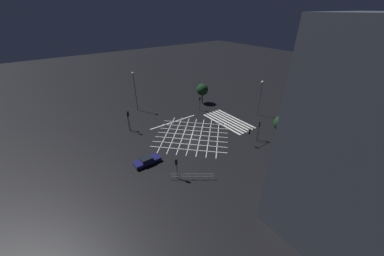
# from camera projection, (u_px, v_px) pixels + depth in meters

# --- Properties ---
(ground_plane) EXTENTS (200.00, 200.00, 0.00)m
(ground_plane) POSITION_uv_depth(u_px,v_px,m) (192.00, 135.00, 41.72)
(ground_plane) COLOR black
(road_markings) EXTENTS (16.96, 20.86, 0.01)m
(road_markings) POSITION_uv_depth(u_px,v_px,m) (211.00, 126.00, 44.67)
(road_markings) COLOR silver
(road_markings) RESTS_ON ground_plane
(traffic_light_sw_cross) EXTENTS (0.36, 2.71, 3.46)m
(traffic_light_sw_cross) POSITION_uv_depth(u_px,v_px,m) (253.00, 131.00, 37.81)
(traffic_light_sw_cross) COLOR #424244
(traffic_light_sw_cross) RESTS_ON ground_plane
(traffic_light_nw_main) EXTENTS (0.39, 0.36, 3.47)m
(traffic_light_nw_main) POSITION_uv_depth(u_px,v_px,m) (176.00, 165.00, 29.89)
(traffic_light_nw_main) COLOR #424244
(traffic_light_nw_main) RESTS_ON ground_plane
(traffic_light_se_main) EXTENTS (0.39, 0.36, 3.47)m
(traffic_light_se_main) POSITION_uv_depth(u_px,v_px,m) (200.00, 101.00, 50.48)
(traffic_light_se_main) COLOR #424244
(traffic_light_se_main) RESTS_ON ground_plane
(traffic_light_ne_main) EXTENTS (0.39, 0.36, 4.52)m
(traffic_light_ne_main) POSITION_uv_depth(u_px,v_px,m) (129.00, 117.00, 41.24)
(traffic_light_ne_main) COLOR #424244
(traffic_light_ne_main) RESTS_ON ground_plane
(traffic_light_ne_cross) EXTENTS (0.36, 0.39, 3.80)m
(traffic_light_ne_cross) POSITION_uv_depth(u_px,v_px,m) (128.00, 118.00, 42.18)
(traffic_light_ne_cross) COLOR #424244
(traffic_light_ne_cross) RESTS_ON ground_plane
(traffic_light_sw_main) EXTENTS (0.39, 0.36, 3.75)m
(traffic_light_sw_main) POSITION_uv_depth(u_px,v_px,m) (259.00, 127.00, 38.96)
(traffic_light_sw_main) COLOR #424244
(traffic_light_sw_main) RESTS_ON ground_plane
(street_lamp_east) EXTENTS (0.59, 0.59, 8.06)m
(street_lamp_east) POSITION_uv_depth(u_px,v_px,m) (261.00, 90.00, 46.55)
(street_lamp_east) COLOR #424244
(street_lamp_east) RESTS_ON ground_plane
(street_lamp_west) EXTENTS (0.59, 0.59, 9.27)m
(street_lamp_west) POSITION_uv_depth(u_px,v_px,m) (134.00, 82.00, 48.42)
(street_lamp_west) COLOR #424244
(street_lamp_west) RESTS_ON ground_plane
(street_tree_near) EXTENTS (2.95, 2.95, 5.06)m
(street_tree_near) POSITION_uv_depth(u_px,v_px,m) (202.00, 90.00, 54.11)
(street_tree_near) COLOR #38281C
(street_tree_near) RESTS_ON ground_plane
(street_tree_far) EXTENTS (2.82, 2.82, 5.28)m
(street_tree_far) POSITION_uv_depth(u_px,v_px,m) (282.00, 124.00, 37.65)
(street_tree_far) COLOR #38281C
(street_tree_far) RESTS_ON ground_plane
(waiting_car) EXTENTS (1.72, 4.28, 1.21)m
(waiting_car) POSITION_uv_depth(u_px,v_px,m) (147.00, 160.00, 33.78)
(waiting_car) COLOR #191951
(waiting_car) RESTS_ON ground_plane
(pedestrian_railing) EXTENTS (3.76, 5.07, 1.05)m
(pedestrian_railing) POSITION_uv_depth(u_px,v_px,m) (192.00, 176.00, 30.56)
(pedestrian_railing) COLOR #B7B7BC
(pedestrian_railing) RESTS_ON ground_plane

